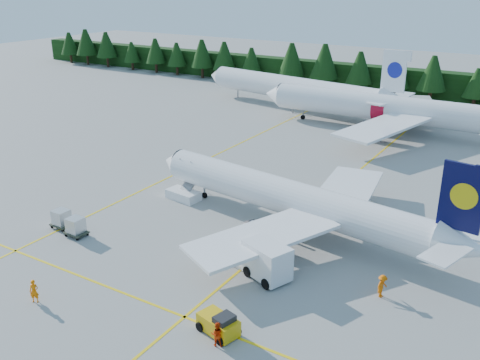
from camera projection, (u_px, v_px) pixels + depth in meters
The scene contains 15 objects.
ground at pixel (172, 263), 48.44m from camera, with size 320.00×320.00×0.00m, color #9FA09A.
taxi_stripe_a at pixel (183, 171), 71.19m from camera, with size 0.25×120.00×0.01m, color yellow.
taxi_stripe_b at pixel (321, 202), 61.41m from camera, with size 0.25×120.00×0.01m, color yellow.
taxi_stripe_cross at pixel (126, 294), 43.67m from camera, with size 80.00×0.25×0.01m, color yellow.
treeline_hedge at pixel (414, 84), 112.58m from camera, with size 220.00×4.00×6.00m, color black.
airliner_navy at pixel (283, 196), 54.72m from camera, with size 36.49×29.81×10.65m.
airliner_red at pixel (377, 107), 88.83m from camera, with size 43.67×35.97×12.71m.
airliner_far_left at pixel (288, 87), 103.94m from camera, with size 44.15×11.29×12.92m.
airstairs at pixel (185, 192), 62.17m from camera, with size 4.22×5.73×3.59m.
service_truck at pixel (258, 256), 46.42m from camera, with size 6.98×4.61×3.17m.
baggage_tug at pixel (219, 324), 38.61m from camera, with size 3.41×2.39×1.66m.
uld_pair at pixel (68, 222), 53.90m from camera, with size 4.85×2.24×1.63m.
crew_a at pixel (34, 291), 42.28m from camera, with size 0.72×0.47×1.96m, color orange.
crew_b at pixel (217, 334), 37.31m from camera, with size 0.91×0.71×1.86m, color red.
crew_c at pixel (382, 286), 42.93m from camera, with size 0.82×0.56×1.99m, color #DC5B04.
Camera 1 is at (27.56, -32.99, 24.37)m, focal length 40.00 mm.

